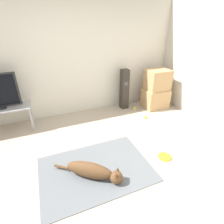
{
  "coord_description": "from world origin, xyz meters",
  "views": [
    {
      "loc": [
        -0.58,
        -1.82,
        1.96
      ],
      "look_at": [
        0.56,
        0.9,
        0.45
      ],
      "focal_mm": 28.0,
      "sensor_mm": 36.0,
      "label": 1
    }
  ],
  "objects_px": {
    "dog": "(93,171)",
    "cardboard_box_lower": "(155,98)",
    "floor_speaker": "(124,89)",
    "tennis_ball_near_speaker": "(146,117)",
    "tennis_ball_by_boxes": "(135,108)",
    "frisbee": "(165,157)",
    "cardboard_box_upper": "(158,80)"
  },
  "relations": [
    {
      "from": "dog",
      "to": "cardboard_box_lower",
      "type": "relative_size",
      "value": 1.42
    },
    {
      "from": "floor_speaker",
      "to": "tennis_ball_near_speaker",
      "type": "height_order",
      "value": "floor_speaker"
    },
    {
      "from": "cardboard_box_lower",
      "to": "tennis_ball_by_boxes",
      "type": "xyz_separation_m",
      "value": [
        -0.56,
        0.04,
        -0.2
      ]
    },
    {
      "from": "frisbee",
      "to": "cardboard_box_lower",
      "type": "distance_m",
      "value": 1.97
    },
    {
      "from": "dog",
      "to": "frisbee",
      "type": "height_order",
      "value": "dog"
    },
    {
      "from": "tennis_ball_near_speaker",
      "to": "floor_speaker",
      "type": "bearing_deg",
      "value": 105.5
    },
    {
      "from": "cardboard_box_lower",
      "to": "tennis_ball_by_boxes",
      "type": "height_order",
      "value": "cardboard_box_lower"
    },
    {
      "from": "frisbee",
      "to": "floor_speaker",
      "type": "distance_m",
      "value": 2.03
    },
    {
      "from": "cardboard_box_upper",
      "to": "frisbee",
      "type": "bearing_deg",
      "value": -120.17
    },
    {
      "from": "floor_speaker",
      "to": "frisbee",
      "type": "bearing_deg",
      "value": -96.33
    },
    {
      "from": "dog",
      "to": "cardboard_box_lower",
      "type": "height_order",
      "value": "cardboard_box_lower"
    },
    {
      "from": "tennis_ball_near_speaker",
      "to": "dog",
      "type": "bearing_deg",
      "value": -143.66
    },
    {
      "from": "dog",
      "to": "cardboard_box_upper",
      "type": "relative_size",
      "value": 1.54
    },
    {
      "from": "cardboard_box_upper",
      "to": "cardboard_box_lower",
      "type": "bearing_deg",
      "value": -144.91
    },
    {
      "from": "dog",
      "to": "cardboard_box_upper",
      "type": "distance_m",
      "value": 2.81
    },
    {
      "from": "cardboard_box_lower",
      "to": "floor_speaker",
      "type": "xyz_separation_m",
      "value": [
        -0.76,
        0.26,
        0.26
      ]
    },
    {
      "from": "cardboard_box_upper",
      "to": "tennis_ball_near_speaker",
      "type": "bearing_deg",
      "value": -140.45
    },
    {
      "from": "cardboard_box_upper",
      "to": "floor_speaker",
      "type": "xyz_separation_m",
      "value": [
        -0.78,
        0.25,
        -0.22
      ]
    },
    {
      "from": "dog",
      "to": "frisbee",
      "type": "relative_size",
      "value": 3.98
    },
    {
      "from": "frisbee",
      "to": "tennis_ball_by_boxes",
      "type": "height_order",
      "value": "tennis_ball_by_boxes"
    },
    {
      "from": "floor_speaker",
      "to": "tennis_ball_by_boxes",
      "type": "bearing_deg",
      "value": -47.44
    },
    {
      "from": "tennis_ball_by_boxes",
      "to": "cardboard_box_upper",
      "type": "bearing_deg",
      "value": -3.11
    },
    {
      "from": "frisbee",
      "to": "dog",
      "type": "bearing_deg",
      "value": 177.64
    },
    {
      "from": "dog",
      "to": "frisbee",
      "type": "bearing_deg",
      "value": -2.36
    },
    {
      "from": "cardboard_box_lower",
      "to": "tennis_ball_near_speaker",
      "type": "xyz_separation_m",
      "value": [
        -0.56,
        -0.46,
        -0.2
      ]
    },
    {
      "from": "dog",
      "to": "tennis_ball_near_speaker",
      "type": "distance_m",
      "value": 2.0
    },
    {
      "from": "tennis_ball_by_boxes",
      "to": "tennis_ball_near_speaker",
      "type": "distance_m",
      "value": 0.51
    },
    {
      "from": "dog",
      "to": "frisbee",
      "type": "distance_m",
      "value": 1.2
    },
    {
      "from": "cardboard_box_lower",
      "to": "tennis_ball_near_speaker",
      "type": "relative_size",
      "value": 9.02
    },
    {
      "from": "frisbee",
      "to": "cardboard_box_upper",
      "type": "xyz_separation_m",
      "value": [
        1.0,
        1.71,
        0.7
      ]
    },
    {
      "from": "cardboard_box_lower",
      "to": "cardboard_box_upper",
      "type": "xyz_separation_m",
      "value": [
        0.02,
        0.01,
        0.48
      ]
    },
    {
      "from": "tennis_ball_by_boxes",
      "to": "tennis_ball_near_speaker",
      "type": "relative_size",
      "value": 1.0
    }
  ]
}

